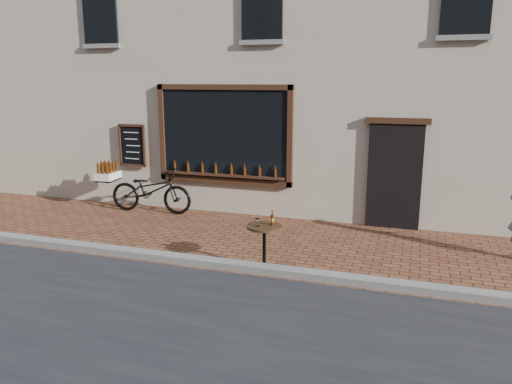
% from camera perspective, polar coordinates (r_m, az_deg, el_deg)
% --- Properties ---
extents(ground, '(90.00, 90.00, 0.00)m').
position_cam_1_polar(ground, '(8.10, -0.06, -9.61)').
color(ground, '#592E1C').
rests_on(ground, ground).
extents(kerb, '(90.00, 0.25, 0.12)m').
position_cam_1_polar(kerb, '(8.26, 0.38, -8.72)').
color(kerb, slate).
rests_on(kerb, ground).
extents(shop_building, '(28.00, 6.20, 10.00)m').
position_cam_1_polar(shop_building, '(13.94, 8.95, 20.55)').
color(shop_building, '#BAA892').
rests_on(shop_building, ground).
extents(cargo_bicycle, '(2.35, 0.83, 1.13)m').
position_cam_1_polar(cargo_bicycle, '(11.99, -12.08, 0.25)').
color(cargo_bicycle, black).
rests_on(cargo_bicycle, ground).
extents(bistro_table, '(0.59, 0.59, 1.01)m').
position_cam_1_polar(bistro_table, '(8.22, 0.97, -5.29)').
color(bistro_table, black).
rests_on(bistro_table, ground).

